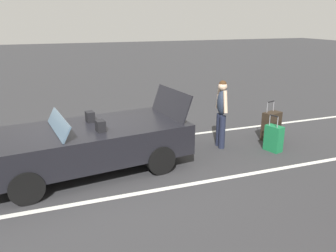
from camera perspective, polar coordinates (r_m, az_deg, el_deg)
name	(u,v)px	position (r m, az deg, el deg)	size (l,w,h in m)	color
ground_plane	(89,170)	(7.36, -13.15, -7.26)	(80.00, 80.00, 0.00)	#333335
lot_line_near	(81,148)	(8.64, -14.37, -3.55)	(18.00, 0.12, 0.01)	silver
lot_line_mid	(99,200)	(6.19, -11.53, -12.11)	(18.00, 0.12, 0.01)	silver
convertible_car	(77,145)	(7.09, -15.03, -3.17)	(4.34, 2.29, 1.53)	black
suitcase_large_black	(271,126)	(9.20, 16.93, -0.03)	(0.54, 0.42, 1.02)	#2D2319
suitcase_medium_bright	(274,138)	(8.47, 17.30, -1.99)	(0.35, 0.45, 0.89)	#19723F
traveler_person	(222,110)	(8.26, 8.96, 2.62)	(0.26, 0.61, 1.65)	#1E2338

